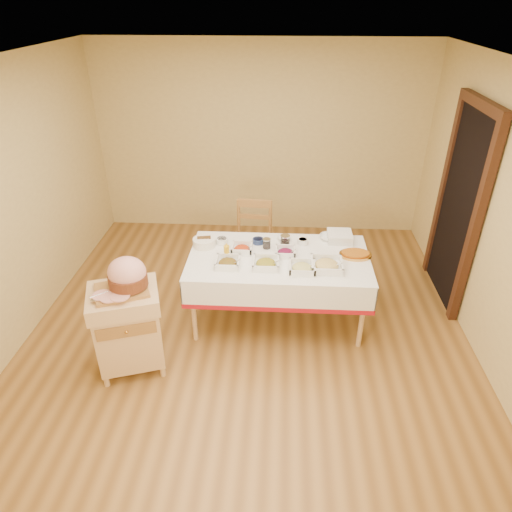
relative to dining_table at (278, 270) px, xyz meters
The scene contains 23 objects.
room_shell 0.82m from the dining_table, 135.00° to the right, with size 5.00×5.00×5.00m.
doorway 2.06m from the dining_table, 17.49° to the left, with size 0.09×1.10×2.20m.
dining_table is the anchor object (origin of this frame).
butcher_cart 1.57m from the dining_table, 148.20° to the right, with size 0.72×0.66×0.85m.
dining_chair 0.83m from the dining_table, 112.38° to the left, with size 0.47×0.45×0.98m.
ham_on_board 1.56m from the dining_table, 148.45° to the right, with size 0.47×0.44×0.31m.
serving_dish_a 0.57m from the dining_table, 157.81° to the right, with size 0.24×0.24×0.10m.
serving_dish_b 0.30m from the dining_table, 122.52° to the right, with size 0.25×0.25×0.10m.
serving_dish_c 0.39m from the dining_table, 48.23° to the right, with size 0.25×0.25×0.10m.
serving_dish_d 0.54m from the dining_table, 22.80° to the right, with size 0.30×0.30×0.11m.
serving_dish_e 0.44m from the dining_table, 167.00° to the left, with size 0.22×0.21×0.10m.
serving_dish_f 0.21m from the dining_table, 34.59° to the left, with size 0.21×0.20×0.10m.
small_bowl_left 0.68m from the dining_table, 157.86° to the left, with size 0.13×0.13×0.06m.
small_bowl_mid 0.40m from the dining_table, 129.52° to the left, with size 0.12×0.12×0.05m.
small_bowl_right 0.42m from the dining_table, 49.03° to the left, with size 0.11×0.11×0.06m.
bowl_white_imported 0.41m from the dining_table, 82.57° to the left, with size 0.14×0.14×0.03m, color white.
bowl_small_imported 0.68m from the dining_table, 37.97° to the left, with size 0.17×0.17×0.05m, color white.
preserve_jar_left 0.30m from the dining_table, 127.57° to the left, with size 0.08×0.08×0.11m.
preserve_jar_right 0.31m from the dining_table, 74.17° to the left, with size 0.10×0.10×0.13m.
mustard_bottle 0.58m from the dining_table, behind, with size 0.06×0.06×0.18m.
bread_basket 0.83m from the dining_table, 167.34° to the left, with size 0.24×0.24×0.10m.
plate_stack 0.77m from the dining_table, 30.64° to the left, with size 0.26×0.26×0.09m.
brass_platter 0.79m from the dining_table, ahead, with size 0.33×0.23×0.04m.
Camera 1 is at (0.30, -3.67, 3.08)m, focal length 32.00 mm.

